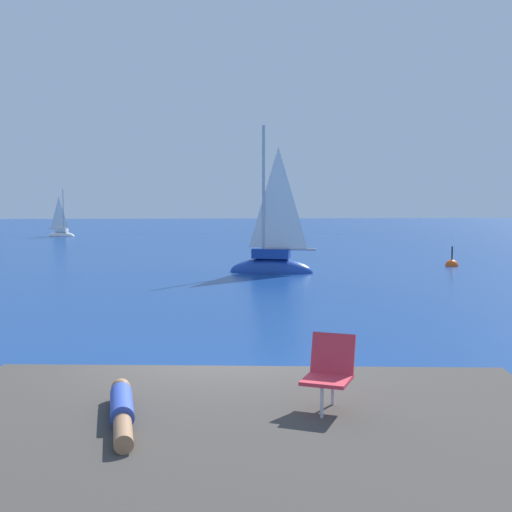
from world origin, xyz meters
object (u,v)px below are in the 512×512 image
Objects in this scene: person_sunbather at (122,409)px; sailboat_near at (272,264)px; beach_chair at (330,369)px; sailboat_far at (61,234)px; marker_buoy at (452,266)px.

sailboat_near is at bearing 161.96° from person_sunbather.
sailboat_far is at bearing -140.17° from beach_chair.
sailboat_far is 44.98m from person_sunbather.
beach_chair is (2.20, 0.22, 0.33)m from person_sunbather.
sailboat_near reaches higher than beach_chair.
beach_chair is at bearing 87.53° from person_sunbather.
sailboat_near is 28.00m from sailboat_far.
beach_chair is 0.71× the size of marker_buoy.
marker_buoy is (7.92, 1.83, -0.33)m from sailboat_near.
sailboat_near reaches higher than sailboat_far.
sailboat_far reaches higher than person_sunbather.
sailboat_far is 2.18× the size of person_sunbather.
marker_buoy is (9.10, 20.86, -1.12)m from beach_chair.
sailboat_far reaches higher than marker_buoy.
sailboat_far is at bearing 133.00° from marker_buoy.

